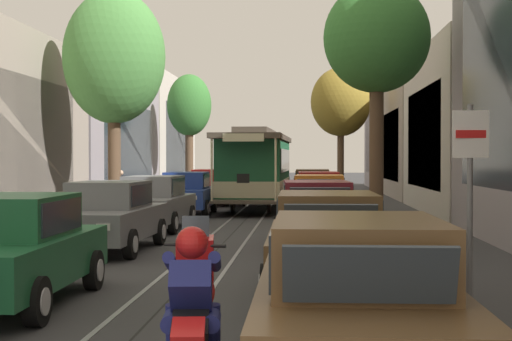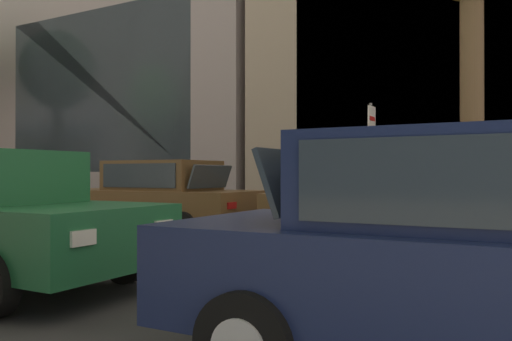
{
  "view_description": "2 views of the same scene",
  "coord_description": "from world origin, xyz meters",
  "px_view_note": "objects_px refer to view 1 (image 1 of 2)",
  "views": [
    {
      "loc": [
        2.03,
        -2.85,
        2.13
      ],
      "look_at": [
        0.12,
        26.68,
        1.62
      ],
      "focal_mm": 53.56,
      "sensor_mm": 36.0,
      "label": 1
    },
    {
      "loc": [
        -6.02,
        2.05,
        1.32
      ],
      "look_at": [
        1.6,
        6.34,
        1.37
      ],
      "focal_mm": 36.51,
      "sensor_mm": 36.0,
      "label": 2
    }
  ],
  "objects_px": {
    "parked_car_red_fifth_right": "(318,192)",
    "motorcycle_with_rider": "(193,315)",
    "parked_car_green_second_left": "(9,250)",
    "parked_car_brown_second_right": "(327,242)",
    "parked_car_maroon_mid_right": "(316,214)",
    "street_tree_kerb_left_second": "(114,59)",
    "parked_car_orange_fourth_right": "(320,200)",
    "pedestrian_on_left_pavement": "(121,186)",
    "cable_car_trolley": "(256,169)",
    "street_tree_kerb_left_mid": "(189,107)",
    "parked_car_brown_near_right": "(357,303)",
    "street_sign_post": "(470,204)",
    "parked_car_grey_fourth_left": "(153,202)",
    "parked_car_blue_fifth_left": "(186,193)",
    "parked_car_red_sixth_left": "(210,187)",
    "parked_car_grey_mid_left": "(109,216)",
    "street_tree_kerb_right_mid": "(341,103)",
    "parked_car_brown_sixth_right": "(312,186)",
    "street_tree_kerb_right_second": "(377,41)"
  },
  "relations": [
    {
      "from": "street_tree_kerb_left_second",
      "to": "motorcycle_with_rider",
      "type": "xyz_separation_m",
      "value": [
        5.37,
        -18.65,
        -4.52
      ]
    },
    {
      "from": "parked_car_red_fifth_right",
      "to": "parked_car_grey_mid_left",
      "type": "bearing_deg",
      "value": -112.54
    },
    {
      "from": "motorcycle_with_rider",
      "to": "pedestrian_on_left_pavement",
      "type": "xyz_separation_m",
      "value": [
        -6.92,
        25.86,
        0.04
      ]
    },
    {
      "from": "parked_car_brown_near_right",
      "to": "street_sign_post",
      "type": "xyz_separation_m",
      "value": [
        1.2,
        0.87,
        0.86
      ]
    },
    {
      "from": "parked_car_grey_fourth_left",
      "to": "street_tree_kerb_left_mid",
      "type": "distance_m",
      "value": 20.02
    },
    {
      "from": "street_tree_kerb_left_second",
      "to": "parked_car_brown_sixth_right",
      "type": "bearing_deg",
      "value": 57.5
    },
    {
      "from": "parked_car_red_fifth_right",
      "to": "pedestrian_on_left_pavement",
      "type": "bearing_deg",
      "value": 160.24
    },
    {
      "from": "parked_car_red_sixth_left",
      "to": "motorcycle_with_rider",
      "type": "distance_m",
      "value": 28.36
    },
    {
      "from": "parked_car_red_fifth_right",
      "to": "cable_car_trolley",
      "type": "bearing_deg",
      "value": 139.13
    },
    {
      "from": "motorcycle_with_rider",
      "to": "pedestrian_on_left_pavement",
      "type": "bearing_deg",
      "value": 104.98
    },
    {
      "from": "parked_car_orange_fourth_right",
      "to": "motorcycle_with_rider",
      "type": "distance_m",
      "value": 17.87
    },
    {
      "from": "parked_car_red_sixth_left",
      "to": "parked_car_brown_second_right",
      "type": "distance_m",
      "value": 22.8
    },
    {
      "from": "parked_car_blue_fifth_left",
      "to": "street_tree_kerb_left_second",
      "type": "xyz_separation_m",
      "value": [
        -1.87,
        -3.3,
        4.58
      ]
    },
    {
      "from": "parked_car_green_second_left",
      "to": "parked_car_brown_second_right",
      "type": "distance_m",
      "value": 4.76
    },
    {
      "from": "parked_car_brown_second_right",
      "to": "cable_car_trolley",
      "type": "xyz_separation_m",
      "value": [
        -2.37,
        19.22,
        0.86
      ]
    },
    {
      "from": "parked_car_red_fifth_right",
      "to": "motorcycle_with_rider",
      "type": "height_order",
      "value": "motorcycle_with_rider"
    },
    {
      "from": "street_tree_kerb_left_mid",
      "to": "motorcycle_with_rider",
      "type": "bearing_deg",
      "value": -81.25
    },
    {
      "from": "parked_car_blue_fifth_left",
      "to": "pedestrian_on_left_pavement",
      "type": "distance_m",
      "value": 5.2
    },
    {
      "from": "parked_car_grey_mid_left",
      "to": "cable_car_trolley",
      "type": "xyz_separation_m",
      "value": [
        2.44,
        14.09,
        0.86
      ]
    },
    {
      "from": "street_tree_kerb_right_second",
      "to": "motorcycle_with_rider",
      "type": "height_order",
      "value": "street_tree_kerb_right_second"
    },
    {
      "from": "parked_car_brown_second_right",
      "to": "parked_car_brown_near_right",
      "type": "bearing_deg",
      "value": -88.52
    },
    {
      "from": "parked_car_grey_mid_left",
      "to": "motorcycle_with_rider",
      "type": "distance_m",
      "value": 11.52
    },
    {
      "from": "parked_car_brown_near_right",
      "to": "motorcycle_with_rider",
      "type": "relative_size",
      "value": 2.28
    },
    {
      "from": "parked_car_grey_fourth_left",
      "to": "parked_car_brown_second_right",
      "type": "distance_m",
      "value": 11.35
    },
    {
      "from": "parked_car_brown_near_right",
      "to": "street_sign_post",
      "type": "height_order",
      "value": "street_sign_post"
    },
    {
      "from": "street_tree_kerb_right_mid",
      "to": "parked_car_grey_fourth_left",
      "type": "bearing_deg",
      "value": -108.96
    },
    {
      "from": "parked_car_orange_fourth_right",
      "to": "pedestrian_on_left_pavement",
      "type": "xyz_separation_m",
      "value": [
        -8.28,
        8.05,
        0.09
      ]
    },
    {
      "from": "street_tree_kerb_right_mid",
      "to": "parked_car_red_fifth_right",
      "type": "bearing_deg",
      "value": -96.77
    },
    {
      "from": "parked_car_blue_fifth_left",
      "to": "street_tree_kerb_right_mid",
      "type": "xyz_separation_m",
      "value": [
        6.29,
        12.66,
        4.23
      ]
    },
    {
      "from": "street_tree_kerb_left_mid",
      "to": "street_sign_post",
      "type": "height_order",
      "value": "street_tree_kerb_left_mid"
    },
    {
      "from": "street_tree_kerb_right_second",
      "to": "cable_car_trolley",
      "type": "height_order",
      "value": "street_tree_kerb_right_second"
    },
    {
      "from": "street_tree_kerb_left_second",
      "to": "street_tree_kerb_right_second",
      "type": "bearing_deg",
      "value": -12.15
    },
    {
      "from": "parked_car_red_sixth_left",
      "to": "parked_car_red_fifth_right",
      "type": "xyz_separation_m",
      "value": [
        4.77,
        -5.28,
        0.0
      ]
    },
    {
      "from": "street_tree_kerb_right_mid",
      "to": "parked_car_brown_near_right",
      "type": "bearing_deg",
      "value": -92.38
    },
    {
      "from": "street_tree_kerb_left_mid",
      "to": "parked_car_red_fifth_right",
      "type": "bearing_deg",
      "value": -61.65
    },
    {
      "from": "parked_car_maroon_mid_right",
      "to": "street_tree_kerb_right_mid",
      "type": "distance_m",
      "value": 23.39
    },
    {
      "from": "parked_car_red_sixth_left",
      "to": "parked_car_blue_fifth_left",
      "type": "bearing_deg",
      "value": -91.16
    },
    {
      "from": "parked_car_red_sixth_left",
      "to": "parked_car_maroon_mid_right",
      "type": "bearing_deg",
      "value": -74.62
    },
    {
      "from": "street_tree_kerb_left_second",
      "to": "pedestrian_on_left_pavement",
      "type": "distance_m",
      "value": 8.64
    },
    {
      "from": "parked_car_maroon_mid_right",
      "to": "parked_car_green_second_left",
      "type": "bearing_deg",
      "value": -122.55
    },
    {
      "from": "street_tree_kerb_right_mid",
      "to": "motorcycle_with_rider",
      "type": "distance_m",
      "value": 34.97
    },
    {
      "from": "parked_car_blue_fifth_left",
      "to": "parked_car_brown_sixth_right",
      "type": "xyz_separation_m",
      "value": [
        4.74,
        7.07,
        0.0
      ]
    },
    {
      "from": "street_tree_kerb_left_second",
      "to": "street_tree_kerb_right_second",
      "type": "distance_m",
      "value": 8.6
    },
    {
      "from": "street_tree_kerb_right_second",
      "to": "street_tree_kerb_right_mid",
      "type": "relative_size",
      "value": 1.07
    },
    {
      "from": "parked_car_blue_fifth_left",
      "to": "street_tree_kerb_left_second",
      "type": "height_order",
      "value": "street_tree_kerb_left_second"
    },
    {
      "from": "parked_car_green_second_left",
      "to": "street_sign_post",
      "type": "relative_size",
      "value": 1.64
    },
    {
      "from": "parked_car_brown_second_right",
      "to": "parked_car_orange_fourth_right",
      "type": "height_order",
      "value": "same"
    },
    {
      "from": "parked_car_blue_fifth_left",
      "to": "street_tree_kerb_right_second",
      "type": "xyz_separation_m",
      "value": [
        6.53,
        -5.11,
        4.81
      ]
    },
    {
      "from": "parked_car_maroon_mid_right",
      "to": "street_tree_kerb_left_second",
      "type": "distance_m",
      "value": 10.6
    },
    {
      "from": "parked_car_maroon_mid_right",
      "to": "parked_car_grey_fourth_left",
      "type": "bearing_deg",
      "value": 136.81
    }
  ]
}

